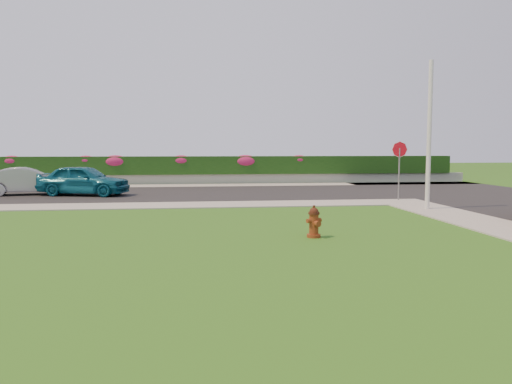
{
  "coord_description": "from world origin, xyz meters",
  "views": [
    {
      "loc": [
        -1.41,
        -10.24,
        2.22
      ],
      "look_at": [
        0.42,
        4.48,
        0.9
      ],
      "focal_mm": 35.0,
      "sensor_mm": 36.0,
      "label": 1
    }
  ],
  "objects": [
    {
      "name": "sedan_teal",
      "position": [
        -6.44,
        13.36,
        0.74
      ],
      "size": [
        4.41,
        2.72,
        1.4
      ],
      "primitive_type": "imported",
      "rotation": [
        0.0,
        0.0,
        1.29
      ],
      "color": "#0E536B",
      "rests_on": "street_far"
    },
    {
      "name": "flower_clump_f",
      "position": [
        5.14,
        20.5,
        1.47
      ],
      "size": [
        1.16,
        0.74,
        0.58
      ],
      "primitive_type": "ellipsoid",
      "color": "#C2216F",
      "rests_on": "hedge"
    },
    {
      "name": "fire_hydrant",
      "position": [
        1.53,
        1.71,
        0.38
      ],
      "size": [
        0.41,
        0.39,
        0.8
      ],
      "rotation": [
        0.0,
        0.0,
        0.37
      ],
      "color": "#52190C",
      "rests_on": "ground"
    },
    {
      "name": "stop_sign",
      "position": [
        7.09,
        9.65,
        1.85
      ],
      "size": [
        0.68,
        0.06,
        2.49
      ],
      "rotation": [
        0.0,
        0.0,
        -0.41
      ],
      "color": "slate",
      "rests_on": "ground"
    },
    {
      "name": "flower_clump_b",
      "position": [
        -7.8,
        20.5,
        1.47
      ],
      "size": [
        1.14,
        0.74,
        0.57
      ],
      "primitive_type": "ellipsoid",
      "color": "#C2216F",
      "rests_on": "hedge"
    },
    {
      "name": "sedan_silver",
      "position": [
        -9.12,
        14.08,
        0.67
      ],
      "size": [
        4.05,
        2.18,
        1.27
      ],
      "primitive_type": "imported",
      "rotation": [
        0.0,
        0.0,
        1.8
      ],
      "color": "#94969B",
      "rests_on": "street_far"
    },
    {
      "name": "flower_clump_a",
      "position": [
        -12.01,
        20.5,
        1.46
      ],
      "size": [
        1.23,
        0.79,
        0.62
      ],
      "primitive_type": "ellipsoid",
      "color": "#C2216F",
      "rests_on": "hedge"
    },
    {
      "name": "flower_clump_e",
      "position": [
        1.76,
        20.5,
        1.4
      ],
      "size": [
        1.53,
        0.99,
        0.77
      ],
      "primitive_type": "ellipsoid",
      "color": "#C2216F",
      "rests_on": "hedge"
    },
    {
      "name": "sidewalk_far",
      "position": [
        -6.0,
        9.0,
        0.02
      ],
      "size": [
        24.0,
        2.0,
        0.04
      ],
      "primitive_type": "cube",
      "color": "gray",
      "rests_on": "ground"
    },
    {
      "name": "flower_clump_d",
      "position": [
        -2.18,
        20.5,
        1.45
      ],
      "size": [
        1.28,
        0.83,
        0.64
      ],
      "primitive_type": "ellipsoid",
      "color": "#C2216F",
      "rests_on": "hedge"
    },
    {
      "name": "street_far",
      "position": [
        -5.0,
        14.0,
        0.02
      ],
      "size": [
        26.0,
        8.0,
        0.04
      ],
      "primitive_type": "cube",
      "color": "black",
      "rests_on": "ground"
    },
    {
      "name": "curb_corner",
      "position": [
        7.0,
        9.0,
        0.02
      ],
      "size": [
        2.0,
        2.0,
        0.04
      ],
      "primitive_type": "cube",
      "color": "gray",
      "rests_on": "ground"
    },
    {
      "name": "hedge",
      "position": [
        -1.0,
        20.6,
        1.15
      ],
      "size": [
        32.0,
        0.9,
        1.1
      ],
      "primitive_type": "cube",
      "color": "black",
      "rests_on": "retaining_wall"
    },
    {
      "name": "ground",
      "position": [
        0.0,
        0.0,
        0.0
      ],
      "size": [
        120.0,
        120.0,
        0.0
      ],
      "primitive_type": "plane",
      "color": "black",
      "rests_on": "ground"
    },
    {
      "name": "utility_pole",
      "position": [
        6.9,
        6.67,
        2.65
      ],
      "size": [
        0.16,
        0.16,
        5.29
      ],
      "primitive_type": "cylinder",
      "color": "silver",
      "rests_on": "ground"
    },
    {
      "name": "retaining_wall",
      "position": [
        -1.0,
        20.5,
        0.3
      ],
      "size": [
        34.0,
        0.4,
        0.6
      ],
      "primitive_type": "cube",
      "color": "gray",
      "rests_on": "ground"
    },
    {
      "name": "sidewalk_beyond",
      "position": [
        -1.0,
        19.0,
        0.02
      ],
      "size": [
        34.0,
        2.0,
        0.04
      ],
      "primitive_type": "cube",
      "color": "gray",
      "rests_on": "ground"
    },
    {
      "name": "flower_clump_c",
      "position": [
        -6.09,
        20.5,
        1.4
      ],
      "size": [
        1.51,
        0.97,
        0.75
      ],
      "primitive_type": "ellipsoid",
      "color": "#C2216F",
      "rests_on": "hedge"
    }
  ]
}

